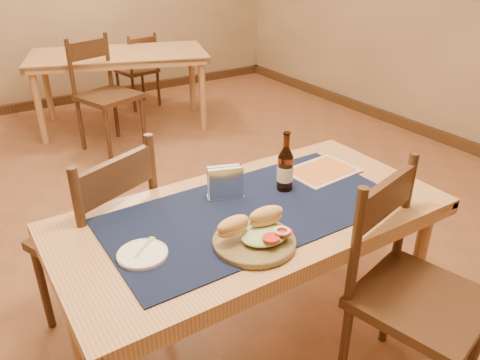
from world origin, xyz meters
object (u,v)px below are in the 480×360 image
beer_bottle (285,169)px  back_table (119,61)px  chair_main_near (411,290)px  main_table (253,228)px  napkin_holder (225,183)px  sandwich_plate (256,235)px  chair_main_far (102,237)px

beer_bottle → back_table: bearing=83.4°
chair_main_near → beer_bottle: size_ratio=3.69×
main_table → napkin_holder: napkin_holder is taller
sandwich_plate → beer_bottle: size_ratio=1.14×
chair_main_far → napkin_holder: size_ratio=5.95×
main_table → chair_main_near: bearing=-51.8°
back_table → beer_bottle: (-0.37, -3.14, 0.19)m
main_table → sandwich_plate: sandwich_plate is taller
main_table → chair_main_far: size_ratio=1.60×
chair_main_near → napkin_holder: bearing=123.3°
beer_bottle → napkin_holder: bearing=162.0°
main_table → back_table: size_ratio=0.85×
beer_bottle → napkin_holder: (-0.25, 0.08, -0.03)m
chair_main_near → main_table: bearing=128.2°
sandwich_plate → beer_bottle: (0.34, 0.27, 0.07)m
main_table → sandwich_plate: 0.26m
main_table → chair_main_near: chair_main_near is taller
chair_main_far → sandwich_plate: size_ratio=3.28×
back_table → napkin_holder: 3.13m
chair_main_far → main_table: bearing=-44.9°
main_table → chair_main_far: chair_main_far is taller
main_table → sandwich_plate: size_ratio=5.25×
chair_main_near → napkin_holder: size_ratio=5.90×
back_table → beer_bottle: bearing=-96.6°
main_table → sandwich_plate: bearing=-122.1°
sandwich_plate → napkin_holder: napkin_holder is taller
main_table → sandwich_plate: (-0.12, -0.20, 0.12)m
main_table → napkin_holder: (-0.04, 0.16, 0.15)m
sandwich_plate → beer_bottle: beer_bottle is taller
main_table → chair_main_near: (0.40, -0.51, -0.15)m
main_table → napkin_holder: size_ratio=9.52×
main_table → chair_main_far: 0.72m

